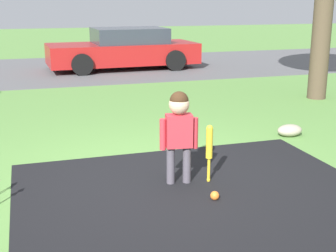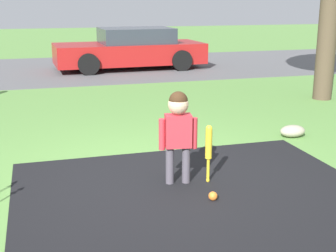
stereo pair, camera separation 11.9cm
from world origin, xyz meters
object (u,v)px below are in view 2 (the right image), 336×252
Objects in this scene: baseball_bat at (209,146)px; sports_ball at (213,196)px; child at (178,125)px; parked_car at (131,49)px.

baseball_bat is 7.08× the size of sports_ball.
child is 0.86m from sports_ball.
child is 11.19× the size of sports_ball.
parked_car reaches higher than baseball_bat.
baseball_bat is 0.15× the size of parked_car.
baseball_bat is 0.63m from sports_ball.
sports_ball is at bearing -61.24° from child.
child reaches higher than sports_ball.
child is at bearing 169.86° from baseball_bat.
sports_ball is 9.58m from parked_car.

